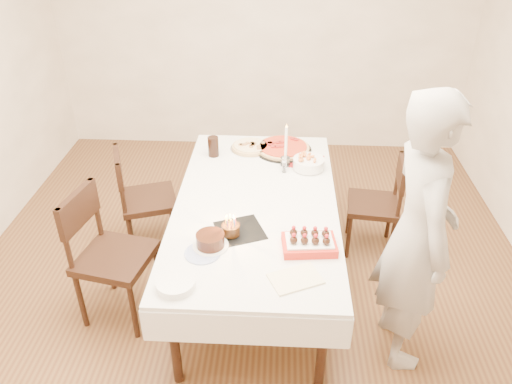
{
  "coord_description": "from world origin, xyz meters",
  "views": [
    {
      "loc": [
        0.21,
        -2.91,
        2.68
      ],
      "look_at": [
        0.06,
        0.05,
        0.83
      ],
      "focal_mm": 35.0,
      "sensor_mm": 36.0,
      "label": 1
    }
  ],
  "objects_px": {
    "layer_cake": "(210,241)",
    "person": "(417,235)",
    "chair_left_savory": "(149,200)",
    "pizza_pepperoni": "(283,148)",
    "taper_candle": "(286,145)",
    "birthday_cake": "(231,225)",
    "chair_left_dessert": "(115,258)",
    "strawberry_box": "(309,243)",
    "pizza_white": "(251,147)",
    "dining_table": "(256,243)",
    "cola_glass": "(213,147)",
    "chair_right_savory": "(373,205)",
    "pasta_bowl": "(309,163)"
  },
  "relations": [
    {
      "from": "layer_cake",
      "to": "person",
      "type": "bearing_deg",
      "value": -1.69
    },
    {
      "from": "chair_left_savory",
      "to": "pizza_pepperoni",
      "type": "distance_m",
      "value": 1.2
    },
    {
      "from": "taper_candle",
      "to": "birthday_cake",
      "type": "relative_size",
      "value": 2.74
    },
    {
      "from": "chair_left_savory",
      "to": "chair_left_dessert",
      "type": "height_order",
      "value": "chair_left_dessert"
    },
    {
      "from": "taper_candle",
      "to": "layer_cake",
      "type": "distance_m",
      "value": 1.18
    },
    {
      "from": "strawberry_box",
      "to": "pizza_white",
      "type": "bearing_deg",
      "value": 108.53
    },
    {
      "from": "chair_left_dessert",
      "to": "strawberry_box",
      "type": "relative_size",
      "value": 3.02
    },
    {
      "from": "birthday_cake",
      "to": "strawberry_box",
      "type": "distance_m",
      "value": 0.51
    },
    {
      "from": "dining_table",
      "to": "cola_glass",
      "type": "xyz_separation_m",
      "value": [
        -0.39,
        0.68,
        0.46
      ]
    },
    {
      "from": "chair_left_dessert",
      "to": "cola_glass",
      "type": "relative_size",
      "value": 6.0
    },
    {
      "from": "person",
      "to": "chair_left_savory",
      "type": "bearing_deg",
      "value": 57.44
    },
    {
      "from": "chair_right_savory",
      "to": "chair_left_dessert",
      "type": "height_order",
      "value": "chair_left_dessert"
    },
    {
      "from": "pizza_white",
      "to": "taper_candle",
      "type": "relative_size",
      "value": 0.96
    },
    {
      "from": "pasta_bowl",
      "to": "layer_cake",
      "type": "distance_m",
      "value": 1.21
    },
    {
      "from": "dining_table",
      "to": "cola_glass",
      "type": "distance_m",
      "value": 0.91
    },
    {
      "from": "chair_right_savory",
      "to": "person",
      "type": "relative_size",
      "value": 0.47
    },
    {
      "from": "dining_table",
      "to": "strawberry_box",
      "type": "xyz_separation_m",
      "value": [
        0.36,
        -0.52,
        0.42
      ]
    },
    {
      "from": "person",
      "to": "birthday_cake",
      "type": "height_order",
      "value": "person"
    },
    {
      "from": "dining_table",
      "to": "layer_cake",
      "type": "distance_m",
      "value": 0.72
    },
    {
      "from": "cola_glass",
      "to": "pizza_white",
      "type": "bearing_deg",
      "value": 23.49
    },
    {
      "from": "chair_left_dessert",
      "to": "strawberry_box",
      "type": "bearing_deg",
      "value": -174.56
    },
    {
      "from": "dining_table",
      "to": "cola_glass",
      "type": "bearing_deg",
      "value": 119.62
    },
    {
      "from": "chair_left_dessert",
      "to": "pasta_bowl",
      "type": "bearing_deg",
      "value": -135.0
    },
    {
      "from": "pasta_bowl",
      "to": "strawberry_box",
      "type": "distance_m",
      "value": 1.02
    },
    {
      "from": "person",
      "to": "layer_cake",
      "type": "bearing_deg",
      "value": 83.39
    },
    {
      "from": "chair_right_savory",
      "to": "pizza_pepperoni",
      "type": "distance_m",
      "value": 0.88
    },
    {
      "from": "cola_glass",
      "to": "pasta_bowl",
      "type": "bearing_deg",
      "value": -13.22
    },
    {
      "from": "taper_candle",
      "to": "layer_cake",
      "type": "bearing_deg",
      "value": -113.18
    },
    {
      "from": "chair_right_savory",
      "to": "taper_candle",
      "type": "distance_m",
      "value": 0.88
    },
    {
      "from": "dining_table",
      "to": "chair_left_dessert",
      "type": "height_order",
      "value": "chair_left_dessert"
    },
    {
      "from": "person",
      "to": "birthday_cake",
      "type": "xyz_separation_m",
      "value": [
        -1.12,
        0.16,
        -0.08
      ]
    },
    {
      "from": "person",
      "to": "taper_candle",
      "type": "height_order",
      "value": "person"
    },
    {
      "from": "pizza_white",
      "to": "pasta_bowl",
      "type": "relative_size",
      "value": 1.39
    },
    {
      "from": "dining_table",
      "to": "chair_right_savory",
      "type": "relative_size",
      "value": 2.49
    },
    {
      "from": "chair_right_savory",
      "to": "pizza_pepperoni",
      "type": "bearing_deg",
      "value": 164.0
    },
    {
      "from": "person",
      "to": "taper_candle",
      "type": "xyz_separation_m",
      "value": [
        -0.78,
        1.11,
        0.02
      ]
    },
    {
      "from": "chair_right_savory",
      "to": "person",
      "type": "distance_m",
      "value": 1.16
    },
    {
      "from": "pasta_bowl",
      "to": "layer_cake",
      "type": "xyz_separation_m",
      "value": [
        -0.64,
        -1.03,
        -0.0
      ]
    },
    {
      "from": "pizza_pepperoni",
      "to": "pasta_bowl",
      "type": "height_order",
      "value": "pasta_bowl"
    },
    {
      "from": "chair_left_savory",
      "to": "taper_candle",
      "type": "relative_size",
      "value": 2.58
    },
    {
      "from": "chair_right_savory",
      "to": "cola_glass",
      "type": "xyz_separation_m",
      "value": [
        -1.32,
        0.19,
        0.4
      ]
    },
    {
      "from": "chair_right_savory",
      "to": "strawberry_box",
      "type": "relative_size",
      "value": 2.62
    },
    {
      "from": "chair_right_savory",
      "to": "chair_left_dessert",
      "type": "xyz_separation_m",
      "value": [
        -1.88,
        -0.86,
        0.07
      ]
    },
    {
      "from": "pizza_white",
      "to": "strawberry_box",
      "type": "relative_size",
      "value": 1.05
    },
    {
      "from": "taper_candle",
      "to": "birthday_cake",
      "type": "height_order",
      "value": "taper_candle"
    },
    {
      "from": "chair_left_savory",
      "to": "cola_glass",
      "type": "distance_m",
      "value": 0.69
    },
    {
      "from": "strawberry_box",
      "to": "dining_table",
      "type": "bearing_deg",
      "value": 124.58
    },
    {
      "from": "layer_cake",
      "to": "birthday_cake",
      "type": "xyz_separation_m",
      "value": [
        0.12,
        0.12,
        0.03
      ]
    },
    {
      "from": "layer_cake",
      "to": "chair_left_savory",
      "type": "bearing_deg",
      "value": 124.35
    },
    {
      "from": "pasta_bowl",
      "to": "cola_glass",
      "type": "distance_m",
      "value": 0.8
    }
  ]
}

